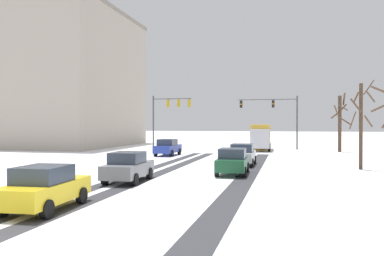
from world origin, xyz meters
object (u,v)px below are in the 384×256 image
at_px(traffic_signal_far_right, 276,111).
at_px(bare_tree_sidewalk_far, 340,121).
at_px(car_yellow_cab_fifth, 45,188).
at_px(box_truck_delivery, 261,136).
at_px(traffic_signal_far_left, 168,110).
at_px(bare_tree_sidewalk_mid, 361,123).
at_px(car_silver_second, 242,154).
at_px(car_grey_fourth, 128,167).
at_px(car_dark_green_third, 233,161).
at_px(car_blue_lead, 168,147).
at_px(office_building_far_left_block, 56,80).

xyz_separation_m(traffic_signal_far_right, bare_tree_sidewalk_far, (7.03, -2.96, -1.27)).
bearing_deg(car_yellow_cab_fifth, box_truck_delivery, 80.73).
distance_m(car_yellow_cab_fifth, box_truck_delivery, 34.94).
height_order(traffic_signal_far_left, bare_tree_sidewalk_mid, traffic_signal_far_left).
distance_m(car_silver_second, car_grey_fourth, 11.12).
bearing_deg(bare_tree_sidewalk_mid, car_silver_second, 174.21).
xyz_separation_m(bare_tree_sidewalk_mid, bare_tree_sidewalk_far, (0.81, 17.36, 0.20)).
relative_size(car_grey_fourth, bare_tree_sidewalk_mid, 0.68).
xyz_separation_m(traffic_signal_far_right, car_dark_green_third, (-1.98, -24.99, -3.88)).
distance_m(car_blue_lead, box_truck_delivery, 13.12).
distance_m(traffic_signal_far_left, car_blue_lead, 9.37).
bearing_deg(car_dark_green_third, car_yellow_cab_fifth, -114.80).
bearing_deg(traffic_signal_far_left, bare_tree_sidewalk_far, 3.00).
bearing_deg(bare_tree_sidewalk_mid, traffic_signal_far_left, 138.90).
distance_m(car_dark_green_third, box_truck_delivery, 22.92).
height_order(traffic_signal_far_right, office_building_far_left_block, office_building_far_left_block).
bearing_deg(car_blue_lead, traffic_signal_far_right, 50.25).
bearing_deg(car_silver_second, car_grey_fourth, -117.31).
xyz_separation_m(car_silver_second, bare_tree_sidewalk_far, (9.00, 16.53, 2.60)).
xyz_separation_m(traffic_signal_far_left, traffic_signal_far_right, (12.50, 3.98, -0.06)).
distance_m(car_blue_lead, car_grey_fourth, 17.50).
distance_m(car_grey_fourth, bare_tree_sidewalk_far, 30.05).
distance_m(traffic_signal_far_left, car_dark_green_third, 23.82).
distance_m(traffic_signal_far_left, car_yellow_cab_fifth, 33.22).
relative_size(car_grey_fourth, bare_tree_sidewalk_far, 0.64).
relative_size(bare_tree_sidewalk_far, office_building_far_left_block, 0.31).
xyz_separation_m(car_silver_second, bare_tree_sidewalk_mid, (8.19, -0.83, 2.40)).
bearing_deg(bare_tree_sidewalk_far, box_truck_delivery, 174.29).
distance_m(car_silver_second, bare_tree_sidewalk_mid, 8.57).
relative_size(car_dark_green_third, office_building_far_left_block, 0.20).
distance_m(traffic_signal_far_right, car_grey_fourth, 30.45).
bearing_deg(bare_tree_sidewalk_mid, car_blue_lead, 153.36).
bearing_deg(box_truck_delivery, car_silver_second, -90.87).
distance_m(car_dark_green_third, car_yellow_cab_fifth, 12.74).
bearing_deg(car_grey_fourth, bare_tree_sidewalk_mid, 34.25).
bearing_deg(bare_tree_sidewalk_far, traffic_signal_far_left, -177.00).
bearing_deg(bare_tree_sidewalk_mid, office_building_far_left_block, 149.87).
height_order(car_silver_second, car_grey_fourth, same).
height_order(traffic_signal_far_left, car_grey_fourth, traffic_signal_far_left).
distance_m(traffic_signal_far_right, car_silver_second, 19.97).
relative_size(car_yellow_cab_fifth, box_truck_delivery, 0.56).
xyz_separation_m(traffic_signal_far_right, car_blue_lead, (-10.09, -12.13, -3.88)).
bearing_deg(car_blue_lead, box_truck_delivery, 50.14).
bearing_deg(car_silver_second, car_yellow_cab_fifth, -107.43).
relative_size(traffic_signal_far_left, office_building_far_left_block, 0.31).
bearing_deg(office_building_far_left_block, car_silver_second, -35.63).
distance_m(traffic_signal_far_left, office_building_far_left_block, 19.47).
bearing_deg(box_truck_delivery, car_dark_green_third, -90.70).
distance_m(box_truck_delivery, office_building_far_left_block, 30.21).
distance_m(car_dark_green_third, bare_tree_sidewalk_far, 23.94).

